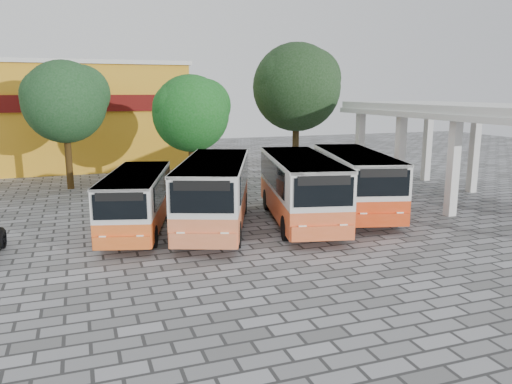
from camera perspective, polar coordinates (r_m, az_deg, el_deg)
name	(u,v)px	position (r m, az deg, el deg)	size (l,w,h in m)	color
ground	(325,241)	(20.85, 7.92, -5.60)	(90.00, 90.00, 0.00)	#5D5D5E
terminal_shelter	(469,113)	(29.36, 23.13, 8.29)	(6.80, 15.80, 5.40)	silver
shophouse_block	(55,115)	(43.69, -22.02, 8.15)	(20.40, 10.40, 8.30)	orange
bus_far_left	(137,198)	(22.26, -13.47, -0.68)	(4.06, 7.69, 2.62)	orange
bus_centre_left	(215,189)	(22.20, -4.74, 0.29)	(5.49, 9.18, 3.10)	#EB7745
bus_centre_right	(300,185)	(23.18, 5.10, 0.78)	(4.46, 9.05, 3.11)	orange
bus_far_right	(355,178)	(25.53, 11.24, 1.53)	(4.66, 8.95, 3.06)	#E53F12
tree_left	(65,99)	(33.16, -20.96, 9.88)	(5.30, 5.05, 7.95)	#442D11
tree_middle	(192,111)	(30.98, -7.38, 9.18)	(4.91, 4.68, 7.08)	#472F14
tree_right	(297,84)	(35.54, 4.75, 12.16)	(6.40, 6.10, 9.38)	#433319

